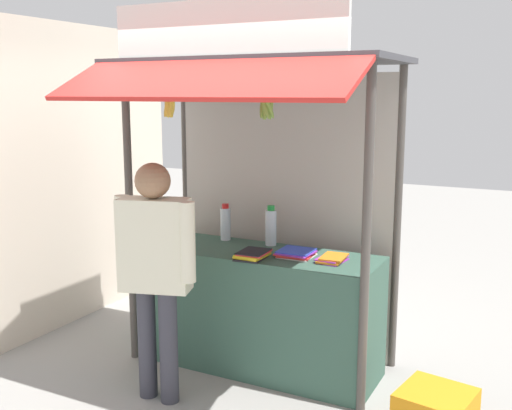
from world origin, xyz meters
TOP-DOWN VIEW (x-y plane):
  - ground_plane at (0.00, 0.00)m, footprint 20.00×20.00m
  - stall_counter at (0.00, 0.00)m, footprint 1.86×0.60m
  - stall_structure at (0.00, 0.13)m, footprint 2.06×1.51m
  - water_bottle_right at (0.02, 0.22)m, footprint 0.09×0.09m
  - water_bottle_front_right at (-0.38, 0.21)m, footprint 0.08×0.08m
  - water_bottle_rear_center at (-0.81, 0.18)m, footprint 0.07×0.07m
  - magazine_stack_back_left at (0.33, -0.01)m, footprint 0.26×0.26m
  - magazine_stack_back_right at (0.60, -0.01)m, footprint 0.19×0.25m
  - magazine_stack_far_right at (0.07, -0.19)m, footprint 0.22×0.27m
  - banana_bunch_inner_left at (-0.47, -0.40)m, footprint 0.09×0.09m
  - banana_bunch_leftmost at (0.28, -0.40)m, footprint 0.11×0.11m
  - vendor_person at (-0.36, -0.76)m, footprint 0.62×0.33m
  - neighbour_wall at (-2.01, 0.30)m, footprint 0.20×2.40m

SIDE VIEW (x-z plane):
  - ground_plane at x=0.00m, z-range 0.00..0.00m
  - stall_counter at x=0.00m, z-range 0.00..0.91m
  - magazine_stack_back_right at x=0.60m, z-range 0.91..0.95m
  - magazine_stack_back_left at x=0.33m, z-range 0.91..0.96m
  - magazine_stack_far_right at x=0.07m, z-range 0.91..0.97m
  - vendor_person at x=-0.36m, z-range 0.17..1.80m
  - water_bottle_rear_center at x=-0.81m, z-range 0.90..1.16m
  - water_bottle_front_right at x=-0.38m, z-range 0.90..1.19m
  - water_bottle_right at x=0.02m, z-range 0.90..1.21m
  - neighbour_wall at x=-2.01m, z-range 0.00..2.67m
  - stall_structure at x=0.00m, z-range 0.27..2.93m
  - banana_bunch_inner_left at x=-0.47m, z-range 1.84..2.11m
  - banana_bunch_leftmost at x=0.28m, z-range 1.85..2.12m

